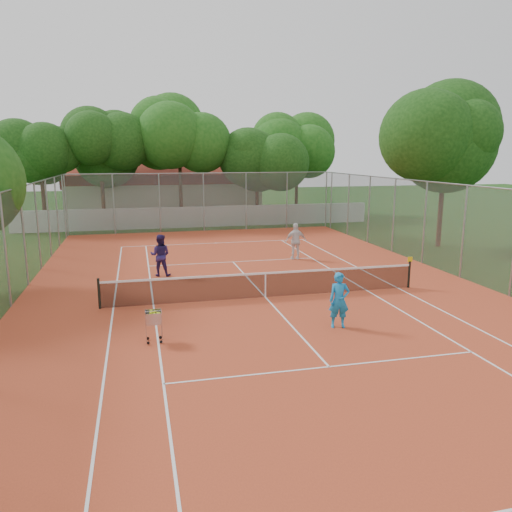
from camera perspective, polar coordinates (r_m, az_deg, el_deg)
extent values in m
plane|color=#15380F|center=(18.73, 1.07, -4.80)|extent=(120.00, 120.00, 0.00)
cube|color=#BA4424|center=(18.73, 1.07, -4.77)|extent=(18.00, 34.00, 0.02)
cube|color=white|center=(18.72, 1.07, -4.73)|extent=(10.98, 23.78, 0.01)
cube|color=black|center=(18.59, 1.08, -3.29)|extent=(11.88, 0.10, 0.98)
cube|color=slate|center=(18.27, 1.10, 1.23)|extent=(18.00, 34.00, 4.00)
cube|color=silver|center=(36.95, -6.36, 4.48)|extent=(26.00, 0.30, 1.50)
cube|color=beige|center=(46.56, -10.44, 7.61)|extent=(16.40, 9.00, 4.40)
cube|color=#11370D|center=(39.65, -7.06, 11.10)|extent=(29.00, 19.00, 10.00)
imported|color=#1780C6|center=(15.56, 9.49, -5.01)|extent=(0.70, 0.53, 1.73)
imported|color=#281C55|center=(22.18, -10.88, 0.09)|extent=(1.05, 0.91, 1.84)
imported|color=silver|center=(25.35, 4.58, 1.70)|extent=(1.13, 0.57, 1.85)
cube|color=#B1B1B8|center=(14.56, -11.60, -7.77)|extent=(0.50, 0.50, 0.99)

